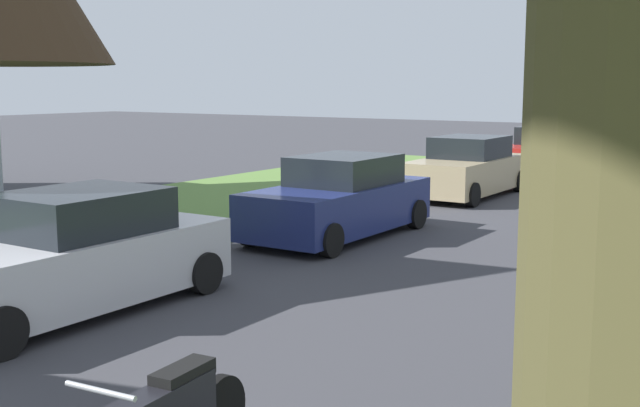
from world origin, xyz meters
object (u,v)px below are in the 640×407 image
(parked_sedan_silver, at_px, (71,257))
(parked_sedan_red, at_px, (546,153))
(parked_sedan_navy, at_px, (340,200))
(parked_sedan_tan, at_px, (467,169))

(parked_sedan_silver, xyz_separation_m, parked_sedan_red, (0.10, 18.92, 0.00))
(parked_sedan_silver, relative_size, parked_sedan_navy, 1.00)
(parked_sedan_silver, distance_m, parked_sedan_navy, 6.31)
(parked_sedan_red, bearing_deg, parked_sedan_navy, -89.75)
(parked_sedan_navy, height_order, parked_sedan_red, same)
(parked_sedan_navy, bearing_deg, parked_sedan_tan, 91.96)
(parked_sedan_tan, bearing_deg, parked_sedan_navy, -88.04)
(parked_sedan_navy, height_order, parked_sedan_tan, same)
(parked_sedan_navy, xyz_separation_m, parked_sedan_tan, (-0.23, 6.65, 0.00))
(parked_sedan_silver, bearing_deg, parked_sedan_navy, 88.56)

